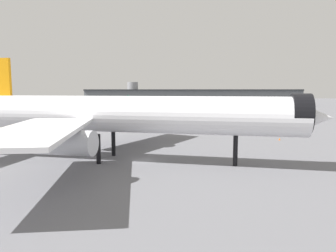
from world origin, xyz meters
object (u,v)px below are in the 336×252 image
(airliner_far_taxiway, at_px, (132,106))
(baggage_cart_trailing, at_px, (132,128))
(airliner_near_gate, at_px, (119,115))
(traffic_cone_near_nose, at_px, (280,139))

(airliner_far_taxiway, xyz_separation_m, baggage_cart_trailing, (18.04, -52.13, -3.56))
(airliner_near_gate, relative_size, airliner_far_taxiway, 1.80)
(airliner_near_gate, height_order, traffic_cone_near_nose, airliner_near_gate)
(airliner_far_taxiway, relative_size, baggage_cart_trailing, 13.33)
(traffic_cone_near_nose, bearing_deg, airliner_near_gate, -136.28)
(baggage_cart_trailing, bearing_deg, traffic_cone_near_nose, 123.64)
(airliner_near_gate, relative_size, traffic_cone_near_nose, 114.40)
(baggage_cart_trailing, relative_size, traffic_cone_near_nose, 4.76)
(airliner_near_gate, height_order, baggage_cart_trailing, airliner_near_gate)
(airliner_far_taxiway, height_order, baggage_cart_trailing, airliner_far_taxiway)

